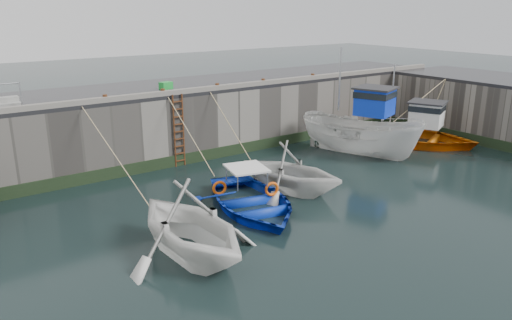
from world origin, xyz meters
TOP-DOWN VIEW (x-y plane):
  - ground at (0.00, 0.00)m, footprint 120.00×120.00m
  - quay_back at (0.00, 12.50)m, footprint 30.00×5.00m
  - road_back at (0.00, 12.50)m, footprint 30.00×5.00m
  - kerb_back at (0.00, 10.15)m, footprint 30.00×0.30m
  - algae_back at (0.00, 9.96)m, footprint 30.00×0.08m
  - algae_right at (11.96, 2.50)m, footprint 0.08×15.00m
  - ladder at (-2.00, 9.91)m, footprint 0.51×0.08m
  - boat_near_white at (-5.63, 2.26)m, footprint 4.40×5.01m
  - boat_near_white_rope at (-5.63, 7.38)m, footprint 0.04×5.85m
  - boat_near_blue at (-2.25, 4.04)m, footprint 4.80×5.89m
  - boat_near_blue_rope at (-2.25, 8.27)m, footprint 0.04×4.33m
  - boat_near_blacktrim at (-0.05, 4.65)m, footprint 4.96×5.30m
  - boat_near_blacktrim_rope at (-0.05, 8.57)m, footprint 0.04×3.86m
  - boat_far_white at (5.82, 6.50)m, footprint 4.24×6.50m
  - boat_far_orange at (9.52, 6.30)m, footprint 6.77×7.69m
  - fish_crate at (-1.67, 11.68)m, footprint 0.61×0.48m
  - bollard_a at (-5.00, 10.25)m, footprint 0.18×0.18m
  - bollard_b at (-2.50, 10.25)m, footprint 0.18×0.18m
  - bollard_c at (0.20, 10.25)m, footprint 0.18×0.18m
  - bollard_d at (2.80, 10.25)m, footprint 0.18×0.18m
  - bollard_e at (6.00, 10.25)m, footprint 0.18×0.18m

SIDE VIEW (x-z plane):
  - ground at x=0.00m, z-range 0.00..0.00m
  - boat_near_white at x=-5.63m, z-range -1.26..1.26m
  - boat_near_white_rope at x=-5.63m, z-range -1.55..1.55m
  - boat_near_blue at x=-2.25m, z-range -0.54..0.54m
  - boat_near_blue_rope at x=-2.25m, z-range -1.55..1.55m
  - boat_near_blacktrim at x=-0.05m, z-range -1.12..1.12m
  - boat_near_blacktrim_rope at x=-0.05m, z-range -1.55..1.55m
  - algae_back at x=0.00m, z-range 0.00..0.50m
  - algae_right at x=11.96m, z-range 0.00..0.50m
  - boat_far_orange at x=9.52m, z-range -1.74..2.58m
  - boat_far_white at x=5.82m, z-range -1.67..3.68m
  - quay_back at x=0.00m, z-range 0.00..3.00m
  - ladder at x=-2.00m, z-range -0.01..3.19m
  - road_back at x=0.00m, z-range 3.00..3.16m
  - kerb_back at x=0.00m, z-range 3.16..3.36m
  - bollard_a at x=-5.00m, z-range 3.16..3.44m
  - bollard_b at x=-2.50m, z-range 3.16..3.44m
  - bollard_c at x=0.20m, z-range 3.16..3.44m
  - bollard_d at x=2.80m, z-range 3.16..3.44m
  - bollard_e at x=6.00m, z-range 3.16..3.44m
  - fish_crate at x=-1.67m, z-range 3.16..3.49m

